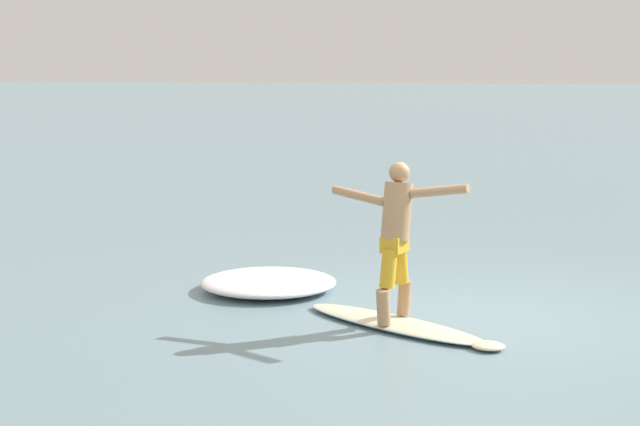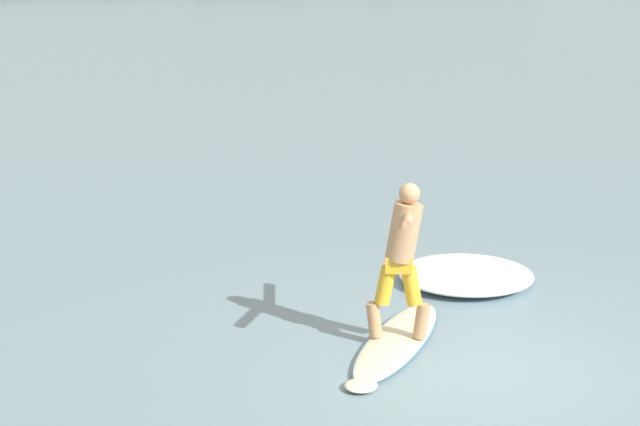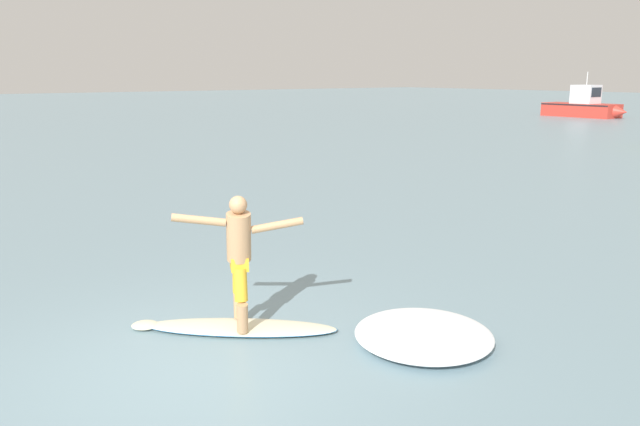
# 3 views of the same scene
# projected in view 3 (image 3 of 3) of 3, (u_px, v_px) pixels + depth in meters

# --- Properties ---
(ground_plane) EXTENTS (200.00, 200.00, 0.00)m
(ground_plane) POSITION_uv_depth(u_px,v_px,m) (199.00, 364.00, 6.51)
(ground_plane) COLOR gray
(surfboard) EXTENTS (1.91, 2.16, 0.21)m
(surfboard) POSITION_uv_depth(u_px,v_px,m) (238.00, 327.00, 7.36)
(surfboard) COLOR beige
(surfboard) RESTS_ON ground
(surfer) EXTENTS (0.74, 1.38, 1.57)m
(surfer) POSITION_uv_depth(u_px,v_px,m) (239.00, 252.00, 7.12)
(surfer) COLOR tan
(surfer) RESTS_ON surfboard
(fishing_boat_near_jetty) EXTENTS (6.09, 2.31, 3.11)m
(fishing_boat_near_jetty) POSITION_uv_depth(u_px,v_px,m) (584.00, 106.00, 43.88)
(fishing_boat_near_jetty) COLOR red
(fishing_boat_near_jetty) RESTS_ON ground
(wave_foam_at_tail) EXTENTS (1.94, 1.93, 0.20)m
(wave_foam_at_tail) POSITION_uv_depth(u_px,v_px,m) (424.00, 334.00, 7.01)
(wave_foam_at_tail) COLOR white
(wave_foam_at_tail) RESTS_ON ground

